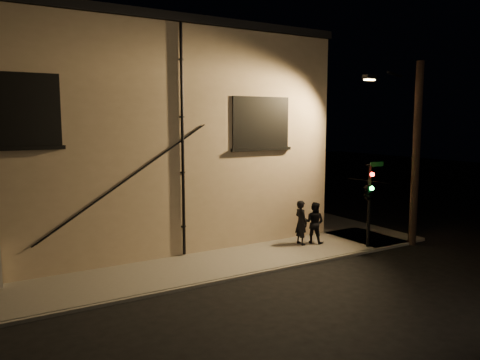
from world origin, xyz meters
TOP-DOWN VIEW (x-y plane):
  - ground at (0.00, 0.00)m, footprint 90.00×90.00m
  - sidewalk at (1.22, 4.39)m, footprint 21.00×16.00m
  - building at (-3.00, 8.99)m, footprint 16.20×12.23m
  - pedestrian_a at (2.86, 1.94)m, footprint 0.44×0.66m
  - pedestrian_b at (3.49, 1.85)m, footprint 0.95×1.02m
  - traffic_signal at (4.72, 0.19)m, footprint 1.20×1.96m
  - streetlamp_pole at (6.94, -0.06)m, footprint 2.03×1.39m

SIDE VIEW (x-z plane):
  - ground at x=0.00m, z-range 0.00..0.00m
  - sidewalk at x=1.22m, z-range 0.00..0.12m
  - pedestrian_b at x=3.49m, z-range 0.12..1.80m
  - pedestrian_a at x=2.86m, z-range 0.12..1.91m
  - traffic_signal at x=4.72m, z-range 0.69..4.04m
  - streetlamp_pole at x=6.94m, z-range 0.21..7.60m
  - building at x=-3.00m, z-range 0.00..8.80m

